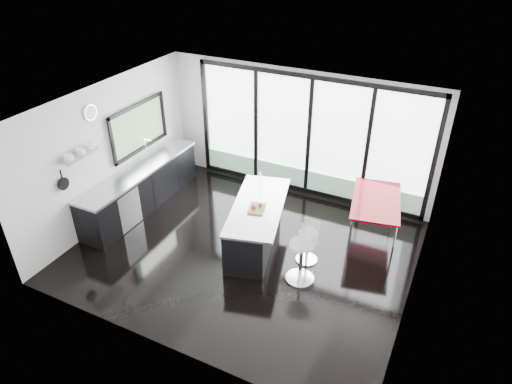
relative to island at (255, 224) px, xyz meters
The scene contains 11 objects.
floor 0.54m from the island, 103.51° to the right, with size 6.00×5.00×0.00m, color black.
ceiling 2.37m from the island, 103.51° to the right, with size 6.00×5.00×0.00m, color white.
wall_back 2.33m from the island, 84.73° to the left, with size 6.00×0.09×2.80m.
wall_front 2.96m from the island, 91.46° to the right, with size 6.00×0.00×2.80m, color silver.
wall_left 3.24m from the island, behind, with size 0.26×5.00×2.80m.
wall_right 3.09m from the island, ahead, with size 0.00×5.00×2.80m, color silver.
counter_cabinets 2.75m from the island, behind, with size 0.69×3.24×1.36m.
island is the anchor object (origin of this frame).
bar_stool_near 1.30m from the island, 26.55° to the right, with size 0.49×0.49×0.78m, color silver.
bar_stool_far 1.10m from the island, ahead, with size 0.39×0.39×0.63m, color silver.
red_table 2.32m from the island, 32.22° to the left, with size 0.88×1.54×0.82m, color #710008.
Camera 1 is at (3.19, -5.99, 5.43)m, focal length 32.00 mm.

